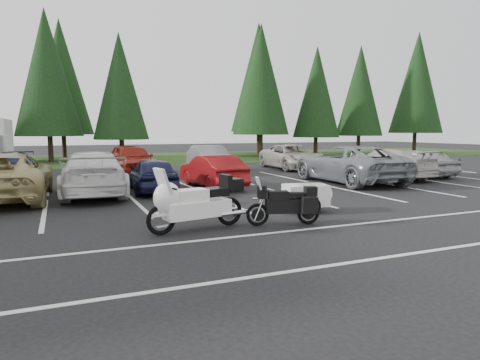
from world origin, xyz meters
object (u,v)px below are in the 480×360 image
at_px(car_near_7, 386,164).
at_px(car_far_3, 210,159).
at_px(car_near_5, 212,171).
at_px(car_near_2, 6,177).
at_px(car_near_8, 419,162).
at_px(car_near_3, 93,173).
at_px(car_near_6, 348,164).
at_px(car_far_4, 292,157).
at_px(car_far_2, 132,160).
at_px(adventure_motorcycle, 283,201).
at_px(touring_motorcycle, 197,198).
at_px(car_far_1, 8,167).
at_px(car_near_4, 153,174).
at_px(cargo_trailer, 306,198).

xyz_separation_m(car_near_7, car_far_3, (-6.97, 5.98, 0.02)).
height_order(car_near_5, car_near_7, car_near_7).
xyz_separation_m(car_near_2, car_near_7, (16.28, 0.23, -0.07)).
bearing_deg(car_near_8, car_near_3, 4.32).
bearing_deg(car_near_3, car_near_7, -176.04).
distance_m(car_near_3, car_far_3, 8.98).
bearing_deg(car_near_7, car_near_6, 6.28).
relative_size(car_near_8, car_far_4, 0.79).
bearing_deg(car_near_8, car_far_2, -20.82).
distance_m(car_near_2, adventure_motorcycle, 9.64).
height_order(car_near_7, car_near_8, car_near_7).
distance_m(car_near_7, adventure_motorcycle, 11.97).
distance_m(car_near_3, touring_motorcycle, 6.91).
bearing_deg(car_far_3, car_far_1, -178.31).
height_order(car_near_2, car_far_3, car_near_2).
relative_size(car_far_1, car_far_2, 0.95).
bearing_deg(car_far_2, car_near_6, -43.42).
height_order(car_near_2, car_far_1, car_near_2).
distance_m(car_near_3, car_near_8, 15.92).
distance_m(car_near_6, car_near_8, 5.15).
bearing_deg(touring_motorcycle, car_near_2, 113.92).
bearing_deg(car_near_8, car_far_3, -28.58).
height_order(car_near_4, car_near_8, car_near_8).
xyz_separation_m(car_near_4, car_near_6, (8.68, -0.50, 0.17)).
height_order(car_near_3, car_near_7, car_near_3).
bearing_deg(car_far_4, car_near_5, -136.59).
bearing_deg(car_far_1, touring_motorcycle, -62.79).
bearing_deg(car_near_5, car_near_6, 167.68).
height_order(car_near_8, adventure_motorcycle, car_near_8).
xyz_separation_m(car_near_7, adventure_motorcycle, (-9.59, -7.16, -0.11)).
distance_m(car_near_6, car_far_1, 15.56).
distance_m(car_near_6, car_near_7, 2.75).
bearing_deg(car_far_2, car_near_5, -73.48).
height_order(car_near_3, adventure_motorcycle, car_near_3).
distance_m(car_far_1, car_far_4, 15.13).
relative_size(car_near_3, car_near_8, 1.31).
relative_size(touring_motorcycle, cargo_trailer, 1.59).
distance_m(car_far_4, touring_motorcycle, 16.44).
bearing_deg(cargo_trailer, car_far_4, 71.98).
height_order(car_near_3, car_far_4, car_near_3).
distance_m(car_near_3, cargo_trailer, 7.83).
bearing_deg(car_far_2, car_near_4, -96.60).
relative_size(car_near_8, car_far_2, 0.87).
xyz_separation_m(car_near_4, car_near_8, (13.76, 0.37, 0.05)).
distance_m(car_near_2, car_near_3, 2.77).
xyz_separation_m(car_near_2, car_near_8, (18.68, 0.52, -0.08)).
relative_size(car_near_7, car_far_3, 1.10).
bearing_deg(car_far_2, car_far_3, -7.80).
bearing_deg(cargo_trailer, car_near_7, 45.95).
height_order(car_far_4, touring_motorcycle, touring_motorcycle).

